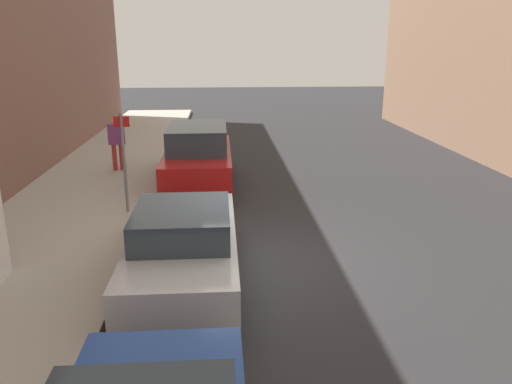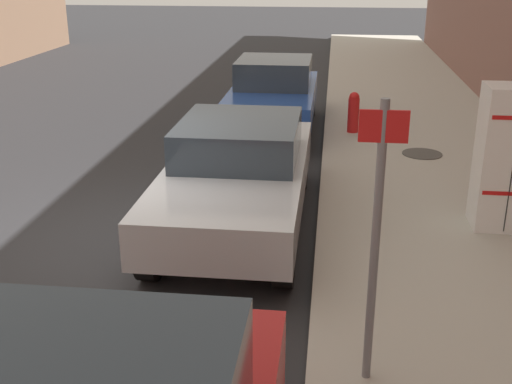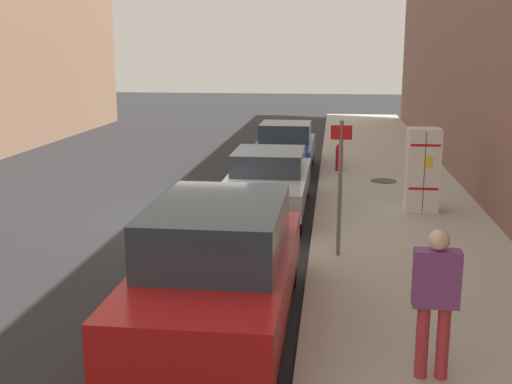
% 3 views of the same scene
% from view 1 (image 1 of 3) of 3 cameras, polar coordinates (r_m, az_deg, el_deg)
% --- Properties ---
extents(ground_plane, '(80.00, 80.00, 0.00)m').
position_cam_1_polar(ground_plane, '(9.69, 1.25, -8.03)').
color(ground_plane, '#28282B').
extents(sidewalk_slab, '(3.76, 44.00, 0.16)m').
position_cam_1_polar(sidewalk_slab, '(10.28, -24.68, -7.65)').
color(sidewalk_slab, '#B2ADA0').
rests_on(sidewalk_slab, ground).
extents(street_sign_post, '(0.36, 0.07, 2.36)m').
position_cam_1_polar(street_sign_post, '(12.04, -14.86, 3.84)').
color(street_sign_post, slate).
rests_on(street_sign_post, sidewalk_slab).
extents(pedestrian_walking_far, '(0.49, 0.23, 1.69)m').
position_cam_1_polar(pedestrian_walking_far, '(16.32, -15.63, 5.77)').
color(pedestrian_walking_far, '#B73338').
rests_on(pedestrian_walking_far, sidewalk_slab).
extents(parked_sedan_silver, '(1.78, 4.47, 1.42)m').
position_cam_1_polar(parked_sedan_silver, '(8.75, -8.23, -5.68)').
color(parked_sedan_silver, silver).
rests_on(parked_sedan_silver, ground).
extents(parked_suv_red, '(1.89, 4.69, 1.76)m').
position_cam_1_polar(parked_suv_red, '(14.78, -6.62, 4.28)').
color(parked_suv_red, red).
rests_on(parked_suv_red, ground).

